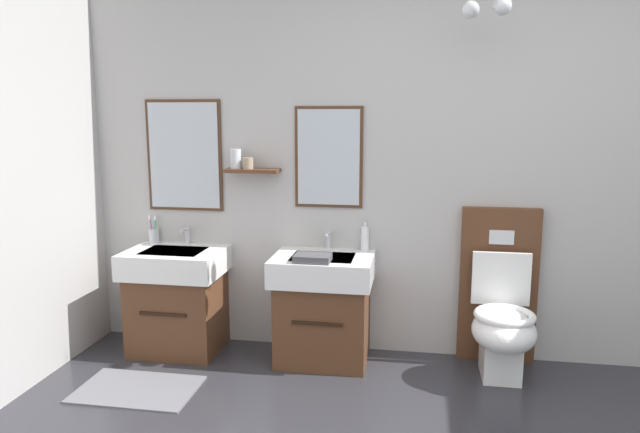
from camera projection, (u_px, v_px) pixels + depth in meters
The scene contains 10 objects.
wall_back at pixel (484, 152), 3.64m from camera, with size 5.47×0.59×2.67m.
bath_mat at pixel (137, 389), 3.34m from camera, with size 0.68×0.44×0.01m, color slate.
vanity_sink_left at pixel (178, 297), 3.86m from camera, with size 0.63×0.52×0.69m.
tap_on_left_sink at pixel (186, 233), 3.98m from camera, with size 0.03×0.13×0.11m.
vanity_sink_right at pixel (323, 305), 3.70m from camera, with size 0.63×0.52×0.69m.
tap_on_right_sink at pixel (328, 238), 3.82m from camera, with size 0.03×0.13×0.11m.
toilet at pixel (501, 313), 3.53m from camera, with size 0.48×0.62×1.00m.
toothbrush_cup at pixel (154, 235), 4.01m from camera, with size 0.07×0.07×0.19m.
soap_dispenser at pixel (365, 238), 3.77m from camera, with size 0.06×0.06×0.19m.
folded_hand_towel at pixel (313, 258), 3.49m from camera, with size 0.22×0.16×0.04m, color #47474C.
Camera 1 is at (-0.42, -1.84, 1.57)m, focal length 32.42 mm.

